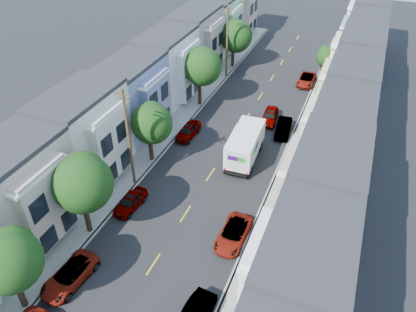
# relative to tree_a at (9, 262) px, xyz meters

# --- Properties ---
(ground) EXTENTS (160.00, 160.00, 0.00)m
(ground) POSITION_rel_tree_a_xyz_m (6.30, 12.57, -4.89)
(ground) COLOR black
(ground) RESTS_ON ground
(road_slab) EXTENTS (12.00, 70.00, 0.02)m
(road_slab) POSITION_rel_tree_a_xyz_m (6.30, 27.57, -4.88)
(road_slab) COLOR black
(road_slab) RESTS_ON ground
(curb_left) EXTENTS (0.30, 70.00, 0.15)m
(curb_left) POSITION_rel_tree_a_xyz_m (0.25, 27.57, -4.81)
(curb_left) COLOR gray
(curb_left) RESTS_ON ground
(curb_right) EXTENTS (0.30, 70.00, 0.15)m
(curb_right) POSITION_rel_tree_a_xyz_m (12.35, 27.57, -4.81)
(curb_right) COLOR gray
(curb_right) RESTS_ON ground
(sidewalk_left) EXTENTS (2.60, 70.00, 0.15)m
(sidewalk_left) POSITION_rel_tree_a_xyz_m (-1.05, 27.57, -4.81)
(sidewalk_left) COLOR gray
(sidewalk_left) RESTS_ON ground
(sidewalk_right) EXTENTS (2.60, 70.00, 0.15)m
(sidewalk_right) POSITION_rel_tree_a_xyz_m (13.65, 27.57, -4.81)
(sidewalk_right) COLOR gray
(sidewalk_right) RESTS_ON ground
(centerline) EXTENTS (0.12, 70.00, 0.01)m
(centerline) POSITION_rel_tree_a_xyz_m (6.30, 27.57, -4.89)
(centerline) COLOR gold
(centerline) RESTS_ON ground
(townhouse_row_left) EXTENTS (5.00, 70.00, 8.50)m
(townhouse_row_left) POSITION_rel_tree_a_xyz_m (-4.85, 27.57, -4.89)
(townhouse_row_left) COLOR #AEDBA8
(townhouse_row_left) RESTS_ON ground
(townhouse_row_right) EXTENTS (5.00, 70.00, 8.50)m
(townhouse_row_right) POSITION_rel_tree_a_xyz_m (17.45, 27.57, -4.89)
(townhouse_row_right) COLOR #AEDBA8
(townhouse_row_right) RESTS_ON ground
(tree_a) EXTENTS (4.12, 4.12, 6.98)m
(tree_a) POSITION_rel_tree_a_xyz_m (0.00, 0.00, 0.00)
(tree_a) COLOR black
(tree_a) RESTS_ON ground
(tree_b) EXTENTS (4.70, 4.70, 7.69)m
(tree_b) POSITION_rel_tree_a_xyz_m (0.00, 7.68, 0.43)
(tree_b) COLOR black
(tree_b) RESTS_ON ground
(tree_c) EXTENTS (4.10, 4.10, 6.58)m
(tree_c) POSITION_rel_tree_a_xyz_m (0.00, 18.59, -0.38)
(tree_c) COLOR black
(tree_c) RESTS_ON ground
(tree_d) EXTENTS (4.70, 4.70, 7.60)m
(tree_d) POSITION_rel_tree_a_xyz_m (0.00, 31.49, 0.34)
(tree_d) COLOR black
(tree_d) RESTS_ON ground
(tree_e) EXTENTS (4.70, 4.70, 7.15)m
(tree_e) POSITION_rel_tree_a_xyz_m (0.00, 44.17, -0.10)
(tree_e) COLOR black
(tree_e) RESTS_ON ground
(tree_far_r) EXTENTS (2.78, 2.78, 5.46)m
(tree_far_r) POSITION_rel_tree_a_xyz_m (13.19, 43.15, -0.88)
(tree_far_r) COLOR black
(tree_far_r) RESTS_ON ground
(utility_pole_near) EXTENTS (1.60, 0.26, 10.00)m
(utility_pole_near) POSITION_rel_tree_a_xyz_m (0.00, 14.57, 0.27)
(utility_pole_near) COLOR #42301E
(utility_pole_near) RESTS_ON ground
(utility_pole_far) EXTENTS (1.60, 0.26, 10.00)m
(utility_pole_far) POSITION_rel_tree_a_xyz_m (0.00, 40.57, 0.27)
(utility_pole_far) COLOR #42301E
(utility_pole_far) RESTS_ON ground
(fedex_truck) EXTENTS (2.67, 6.93, 3.32)m
(fedex_truck) POSITION_rel_tree_a_xyz_m (8.61, 22.37, -3.03)
(fedex_truck) COLOR silver
(fedex_truck) RESTS_ON ground
(lead_sedan) EXTENTS (2.06, 4.56, 1.44)m
(lead_sedan) POSITION_rel_tree_a_xyz_m (9.08, 30.77, -4.17)
(lead_sedan) COLOR black
(lead_sedan) RESTS_ON ground
(parked_left_b) EXTENTS (2.58, 4.92, 1.32)m
(parked_left_b) POSITION_rel_tree_a_xyz_m (1.40, 2.88, -4.22)
(parked_left_b) COLOR #13283E
(parked_left_b) RESTS_ON ground
(parked_left_c) EXTENTS (1.85, 4.17, 1.32)m
(parked_left_c) POSITION_rel_tree_a_xyz_m (1.40, 11.51, -4.23)
(parked_left_c) COLOR #A4A4A4
(parked_left_c) RESTS_ON ground
(parked_left_d) EXTENTS (1.80, 4.44, 1.43)m
(parked_left_d) POSITION_rel_tree_a_xyz_m (1.40, 24.13, -4.17)
(parked_left_d) COLOR #431308
(parked_left_d) RESTS_ON ground
(parked_right_b) EXTENTS (2.27, 4.77, 1.32)m
(parked_right_b) POSITION_rel_tree_a_xyz_m (11.20, 11.29, -4.23)
(parked_right_b) COLOR silver
(parked_right_b) RESTS_ON ground
(parked_right_c) EXTENTS (1.96, 4.47, 1.45)m
(parked_right_c) POSITION_rel_tree_a_xyz_m (11.20, 28.71, -4.16)
(parked_right_c) COLOR black
(parked_right_c) RESTS_ON ground
(parked_right_d) EXTENTS (2.22, 4.73, 1.31)m
(parked_right_d) POSITION_rel_tree_a_xyz_m (11.20, 42.45, -4.23)
(parked_right_d) COLOR black
(parked_right_d) RESTS_ON ground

